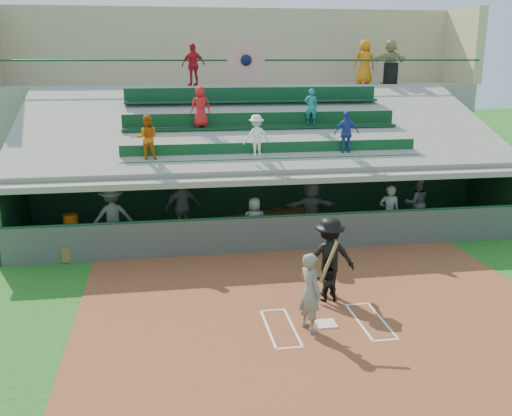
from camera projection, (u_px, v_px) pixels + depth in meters
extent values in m
plane|color=#1C5618|center=(326.00, 325.00, 12.54)|extent=(100.00, 100.00, 0.00)
cube|color=brown|center=(320.00, 315.00, 13.01)|extent=(11.00, 9.00, 0.02)
cube|color=silver|center=(326.00, 324.00, 12.53)|extent=(0.43, 0.43, 0.03)
cube|color=white|center=(293.00, 327.00, 12.41)|extent=(0.05, 1.80, 0.01)
cube|color=white|center=(359.00, 322.00, 12.65)|extent=(0.05, 1.80, 0.01)
cube|color=white|center=(268.00, 329.00, 12.33)|extent=(0.05, 1.80, 0.01)
cube|color=silver|center=(382.00, 320.00, 12.73)|extent=(0.05, 1.80, 0.01)
cube|color=white|center=(273.00, 310.00, 13.23)|extent=(0.60, 0.05, 0.01)
cube|color=silver|center=(357.00, 304.00, 13.55)|extent=(0.60, 0.05, 0.01)
cube|color=white|center=(290.00, 348.00, 11.51)|extent=(0.60, 0.05, 0.01)
cube|color=white|center=(386.00, 340.00, 11.83)|extent=(0.60, 0.05, 0.01)
cube|color=gray|center=(270.00, 234.00, 18.97)|extent=(16.00, 3.50, 0.04)
cube|color=gray|center=(241.00, 138.00, 24.83)|extent=(20.00, 3.00, 4.60)
cube|color=#4B504B|center=(280.00, 234.00, 17.17)|extent=(16.00, 0.06, 1.10)
cylinder|color=#133C22|center=(281.00, 216.00, 17.02)|extent=(16.00, 0.08, 0.08)
cube|color=black|center=(261.00, 191.00, 20.36)|extent=(16.00, 0.25, 2.20)
cube|color=black|center=(13.00, 213.00, 17.44)|extent=(0.25, 3.50, 2.20)
cube|color=black|center=(494.00, 193.00, 19.95)|extent=(0.25, 3.50, 2.20)
cube|color=gray|center=(270.00, 169.00, 18.41)|extent=(16.40, 3.90, 0.18)
cube|color=gray|center=(253.00, 179.00, 22.02)|extent=(16.40, 3.50, 2.30)
cube|color=gray|center=(247.00, 143.00, 23.30)|extent=(16.40, 0.30, 4.60)
cube|color=gray|center=(260.00, 124.00, 19.86)|extent=(16.40, 6.51, 2.37)
cube|color=#0D3A1E|center=(273.00, 159.00, 17.77)|extent=(9.40, 0.42, 0.08)
cube|color=#0D3C1F|center=(272.00, 149.00, 17.90)|extent=(9.40, 0.06, 0.45)
cube|color=#0C351A|center=(263.00, 127.00, 19.39)|extent=(9.40, 0.42, 0.08)
cube|color=#0C351A|center=(262.00, 119.00, 19.52)|extent=(9.40, 0.06, 0.45)
cube|color=#0C3621|center=(254.00, 101.00, 21.02)|extent=(9.40, 0.42, 0.08)
cube|color=#0C361E|center=(253.00, 94.00, 21.14)|extent=(9.40, 0.06, 0.45)
imported|color=#C35C0B|center=(147.00, 138.00, 17.08)|extent=(0.68, 0.54, 1.36)
imported|color=white|center=(256.00, 136.00, 17.61)|extent=(0.94, 0.66, 1.32)
imported|color=#273C9D|center=(347.00, 133.00, 18.05)|extent=(0.82, 0.35, 1.39)
imported|color=red|center=(201.00, 107.00, 18.98)|extent=(0.70, 0.50, 1.35)
imported|color=#196F74|center=(311.00, 107.00, 19.59)|extent=(0.51, 0.39, 1.24)
cylinder|color=#133E24|center=(246.00, 60.00, 22.55)|extent=(20.00, 0.07, 0.07)
cylinder|color=red|center=(246.00, 60.00, 22.53)|extent=(1.50, 0.06, 1.50)
sphere|color=#0D1037|center=(246.00, 60.00, 22.51)|extent=(0.44, 0.44, 0.44)
cube|color=tan|center=(236.00, 46.00, 25.26)|extent=(20.00, 0.40, 3.20)
cube|color=tan|center=(463.00, 46.00, 25.40)|extent=(0.40, 3.00, 3.20)
imported|color=#60635D|center=(310.00, 292.00, 12.10)|extent=(0.63, 0.74, 1.73)
cylinder|color=brown|center=(329.00, 262.00, 11.82)|extent=(0.56, 0.54, 0.75)
sphere|color=#9A6538|center=(316.00, 275.00, 12.02)|extent=(0.10, 0.10, 0.10)
imported|color=black|center=(327.00, 279.00, 13.65)|extent=(0.53, 0.42, 1.08)
imported|color=black|center=(329.00, 257.00, 13.84)|extent=(1.33, 0.82, 1.98)
cube|color=olive|center=(263.00, 218.00, 20.01)|extent=(13.00, 6.06, 0.42)
cube|color=silver|center=(73.00, 238.00, 17.40)|extent=(0.78, 0.62, 0.64)
cylinder|color=#D0580C|center=(71.00, 221.00, 17.26)|extent=(0.43, 0.43, 0.43)
imported|color=#555853|center=(112.00, 217.00, 17.27)|extent=(1.41, 0.99, 1.98)
imported|color=#5E615B|center=(182.00, 207.00, 18.42)|extent=(1.25, 0.83, 1.97)
imported|color=#60635D|center=(255.00, 222.00, 17.46)|extent=(0.81, 0.58, 1.56)
imported|color=#535551|center=(311.00, 208.00, 18.56)|extent=(1.72, 0.60, 1.83)
imported|color=#62645E|center=(389.00, 212.00, 18.19)|extent=(0.74, 0.59, 1.77)
imported|color=#5F625C|center=(416.00, 203.00, 19.43)|extent=(0.87, 0.69, 1.74)
cylinder|color=black|center=(391.00, 74.00, 23.97)|extent=(0.60, 0.60, 0.90)
imported|color=red|center=(193.00, 65.00, 22.30)|extent=(1.04, 0.71, 1.65)
imported|color=orange|center=(365.00, 62.00, 24.33)|extent=(0.94, 0.65, 1.85)
imported|color=tan|center=(390.00, 62.00, 24.43)|extent=(1.78, 0.72, 1.87)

